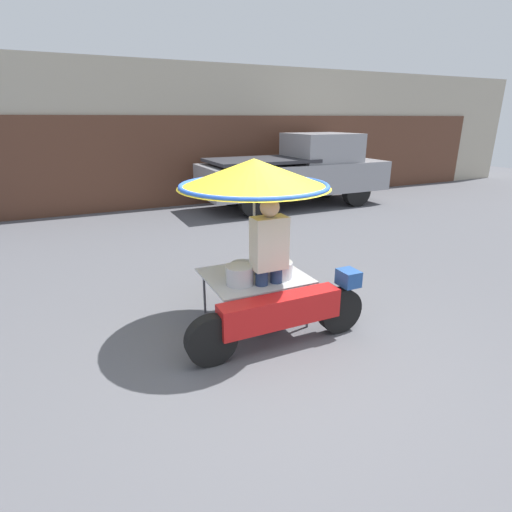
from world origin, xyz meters
TOP-DOWN VIEW (x-y plane):
  - ground_plane at (0.00, 0.00)m, footprint 36.00×36.00m
  - shopfront_building at (0.00, 8.85)m, footprint 28.00×2.06m
  - vendor_motorcycle_cart at (0.07, 0.74)m, footprint 2.06×1.68m
  - vendor_person at (0.10, 0.53)m, footprint 0.38×0.22m
  - pickup_truck at (4.01, 6.43)m, footprint 5.19×1.78m

SIDE VIEW (x-z plane):
  - ground_plane at x=0.00m, z-range 0.00..0.00m
  - vendor_person at x=0.10m, z-range 0.09..1.65m
  - pickup_truck at x=4.01m, z-range -0.02..1.92m
  - vendor_motorcycle_cart at x=0.07m, z-range 0.48..2.40m
  - shopfront_building at x=0.00m, z-range -0.01..3.72m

